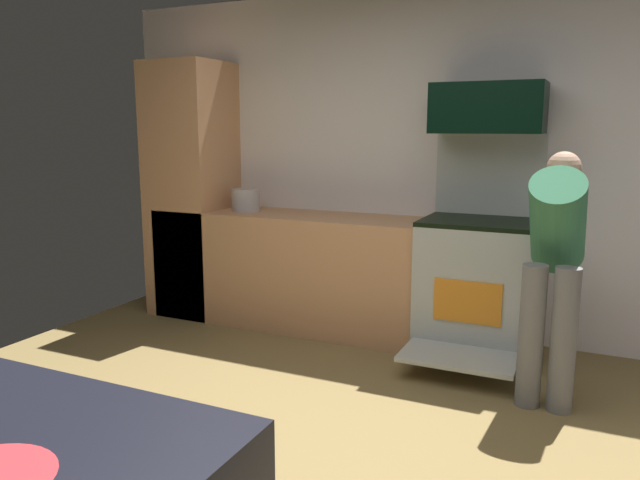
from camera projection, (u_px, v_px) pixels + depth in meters
name	position (u px, v px, depth m)	size (l,w,h in m)	color
ground_plane	(278.00, 475.00, 2.81)	(5.20, 4.80, 0.02)	olive
wall_back	(423.00, 163.00, 4.67)	(5.20, 0.12, 2.60)	silver
lower_cabinet_run	(298.00, 270.00, 4.87)	(2.40, 0.60, 0.90)	tan
cabinet_column	(192.00, 190.00, 5.18)	(0.60, 0.60, 2.10)	tan
oven_range	(477.00, 282.00, 4.26)	(0.76, 1.05, 1.53)	#B6BBB6
microwave	(488.00, 108.00, 4.13)	(0.74, 0.38, 0.34)	black
person_cook	(555.00, 257.00, 3.45)	(0.31, 0.63, 1.43)	slate
stock_pot	(246.00, 200.00, 4.97)	(0.23, 0.23, 0.18)	#B8B3B5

